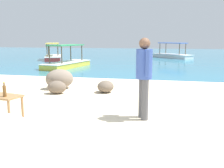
{
  "coord_description": "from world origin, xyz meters",
  "views": [
    {
      "loc": [
        1.33,
        -2.96,
        1.64
      ],
      "look_at": [
        -0.02,
        3.0,
        0.55
      ],
      "focal_mm": 40.86,
      "sensor_mm": 36.0,
      "label": 1
    }
  ],
  "objects_px": {
    "low_bench_table": "(2,99)",
    "bottle": "(5,91)",
    "person_standing": "(144,72)",
    "boat_white": "(172,55)",
    "boat_red": "(53,56)",
    "boat_yellow": "(67,63)",
    "cow": "(1,154)"
  },
  "relations": [
    {
      "from": "low_bench_table",
      "to": "bottle",
      "type": "relative_size",
      "value": 2.8
    },
    {
      "from": "low_bench_table",
      "to": "person_standing",
      "type": "relative_size",
      "value": 0.51
    },
    {
      "from": "boat_white",
      "to": "boat_red",
      "type": "bearing_deg",
      "value": -114.11
    },
    {
      "from": "boat_white",
      "to": "person_standing",
      "type": "bearing_deg",
      "value": -50.63
    },
    {
      "from": "boat_red",
      "to": "bottle",
      "type": "bearing_deg",
      "value": 178.1
    },
    {
      "from": "low_bench_table",
      "to": "person_standing",
      "type": "height_order",
      "value": "person_standing"
    },
    {
      "from": "boat_white",
      "to": "boat_yellow",
      "type": "xyz_separation_m",
      "value": [
        -5.9,
        -8.88,
        0.0
      ]
    },
    {
      "from": "boat_yellow",
      "to": "cow",
      "type": "bearing_deg",
      "value": 29.75
    },
    {
      "from": "bottle",
      "to": "boat_yellow",
      "type": "xyz_separation_m",
      "value": [
        -2.57,
        9.26,
        -0.34
      ]
    },
    {
      "from": "cow",
      "to": "boat_white",
      "type": "distance_m",
      "value": 20.74
    },
    {
      "from": "cow",
      "to": "boat_red",
      "type": "bearing_deg",
      "value": -179.99
    },
    {
      "from": "bottle",
      "to": "boat_red",
      "type": "distance_m",
      "value": 15.17
    },
    {
      "from": "person_standing",
      "to": "boat_white",
      "type": "distance_m",
      "value": 17.47
    },
    {
      "from": "boat_yellow",
      "to": "low_bench_table",
      "type": "bearing_deg",
      "value": 24.44
    },
    {
      "from": "cow",
      "to": "person_standing",
      "type": "xyz_separation_m",
      "value": [
        0.88,
        3.23,
        0.31
      ]
    },
    {
      "from": "bottle",
      "to": "boat_white",
      "type": "relative_size",
      "value": 0.08
    },
    {
      "from": "low_bench_table",
      "to": "bottle",
      "type": "distance_m",
      "value": 0.26
    },
    {
      "from": "cow",
      "to": "boat_red",
      "type": "relative_size",
      "value": 0.44
    },
    {
      "from": "person_standing",
      "to": "boat_yellow",
      "type": "height_order",
      "value": "person_standing"
    },
    {
      "from": "boat_red",
      "to": "boat_yellow",
      "type": "relative_size",
      "value": 1.0
    },
    {
      "from": "bottle",
      "to": "boat_white",
      "type": "height_order",
      "value": "boat_white"
    },
    {
      "from": "boat_red",
      "to": "boat_yellow",
      "type": "height_order",
      "value": "same"
    },
    {
      "from": "boat_yellow",
      "to": "boat_white",
      "type": "bearing_deg",
      "value": 155.91
    },
    {
      "from": "boat_yellow",
      "to": "boat_red",
      "type": "bearing_deg",
      "value": -137.2
    },
    {
      "from": "cow",
      "to": "boat_yellow",
      "type": "height_order",
      "value": "boat_yellow"
    },
    {
      "from": "cow",
      "to": "low_bench_table",
      "type": "height_order",
      "value": "cow"
    },
    {
      "from": "cow",
      "to": "boat_yellow",
      "type": "distance_m",
      "value": 12.58
    },
    {
      "from": "boat_white",
      "to": "boat_red",
      "type": "height_order",
      "value": "same"
    },
    {
      "from": "cow",
      "to": "bottle",
      "type": "relative_size",
      "value": 5.72
    },
    {
      "from": "person_standing",
      "to": "boat_red",
      "type": "xyz_separation_m",
      "value": [
        -8.37,
        13.36,
        -0.7
      ]
    },
    {
      "from": "person_standing",
      "to": "boat_red",
      "type": "distance_m",
      "value": 15.78
    },
    {
      "from": "boat_white",
      "to": "boat_yellow",
      "type": "relative_size",
      "value": 0.92
    }
  ]
}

